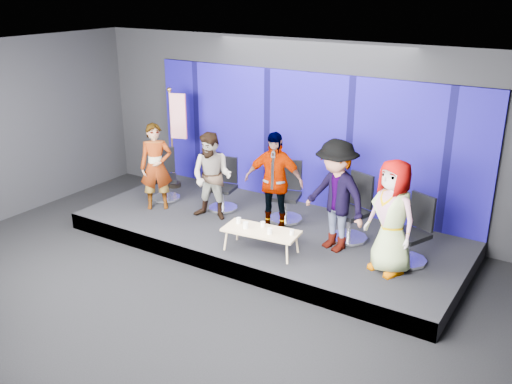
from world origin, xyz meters
TOP-DOWN VIEW (x-y plane):
  - ground at (0.00, 0.00)m, footprint 10.00×10.00m
  - room_walls at (0.00, 0.00)m, footprint 10.02×8.02m
  - riser at (0.00, 2.50)m, footprint 7.00×3.00m
  - backdrop at (0.00, 3.95)m, footprint 7.00×0.08m
  - chair_a at (-2.51, 2.60)m, footprint 0.83×0.83m
  - panelist_a at (-2.30, 2.14)m, footprint 0.73×0.70m
  - chair_b at (-1.18, 2.79)m, footprint 0.67×0.67m
  - panelist_b at (-1.09, 2.30)m, footprint 0.90×0.76m
  - chair_c at (0.12, 2.97)m, footprint 0.77×0.77m
  - panelist_c at (0.13, 2.46)m, footprint 1.13×0.70m
  - chair_d at (1.48, 2.82)m, footprint 0.83×0.83m
  - panelist_d at (1.38, 2.32)m, footprint 1.37×1.05m
  - chair_e at (2.61, 2.53)m, footprint 0.82×0.82m
  - panelist_e at (2.42, 2.06)m, footprint 1.03×0.87m
  - coffee_table at (0.42, 1.58)m, footprint 1.30×0.67m
  - mug_a at (-0.04, 1.61)m, footprint 0.08×0.08m
  - mug_b at (0.17, 1.50)m, footprint 0.09×0.09m
  - mug_c at (0.38, 1.70)m, footprint 0.07×0.07m
  - mug_d at (0.62, 1.52)m, footprint 0.08×0.08m
  - mug_e at (0.94, 1.68)m, footprint 0.07×0.07m
  - flag_stand at (-2.73, 3.27)m, footprint 0.49×0.29m

SIDE VIEW (x-z plane):
  - ground at x=0.00m, z-range 0.00..0.00m
  - riser at x=0.00m, z-range 0.00..0.30m
  - chair_b at x=-1.18m, z-range 0.13..1.14m
  - chair_a at x=-2.51m, z-range 0.12..1.16m
  - coffee_table at x=0.42m, z-range 0.46..0.85m
  - chair_e at x=2.61m, z-range 0.11..1.21m
  - chair_c at x=0.12m, z-range 0.11..1.22m
  - chair_d at x=1.48m, z-range 0.10..1.26m
  - mug_e at x=0.94m, z-range 0.68..0.77m
  - mug_c at x=0.38m, z-range 0.68..0.77m
  - mug_a at x=-0.04m, z-range 0.68..0.78m
  - mug_d at x=0.62m, z-range 0.68..0.78m
  - mug_b at x=0.17m, z-range 0.68..0.79m
  - panelist_b at x=-1.09m, z-range 0.30..1.95m
  - panelist_a at x=-2.30m, z-range 0.30..1.98m
  - panelist_e at x=2.42m, z-range 0.30..2.08m
  - panelist_c at x=0.13m, z-range 0.30..2.10m
  - panelist_d at x=1.38m, z-range 0.30..2.17m
  - flag_stand at x=-2.73m, z-range 0.36..2.52m
  - backdrop at x=0.00m, z-range 0.30..2.90m
  - room_walls at x=0.00m, z-range 0.67..4.18m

